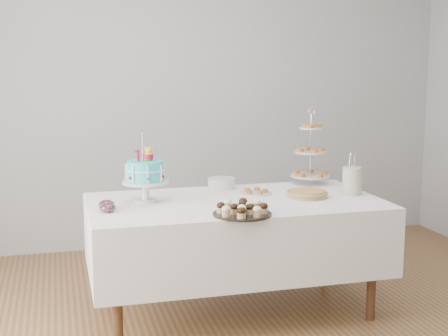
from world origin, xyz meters
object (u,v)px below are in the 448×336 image
object	(u,v)px
jam_bowl_a	(108,208)
pie	(307,193)
plate_stack	(222,183)
pastry_plate	(256,192)
table	(235,234)
tiered_stand	(311,152)
jam_bowl_b	(106,205)
utensil_pitcher	(352,180)
cupcake_tray	(242,209)
birthday_cake	(146,183)

from	to	relation	value
jam_bowl_a	pie	bearing A→B (deg)	3.77
jam_bowl_a	plate_stack	bearing A→B (deg)	31.29
pastry_plate	pie	bearing A→B (deg)	-31.55
table	pastry_plate	bearing A→B (deg)	38.85
tiered_stand	jam_bowl_b	bearing A→B (deg)	-164.27
table	jam_bowl_a	xyz separation A→B (m)	(-0.84, -0.12, 0.25)
jam_bowl_b	utensil_pitcher	distance (m)	1.67
utensil_pitcher	table	bearing A→B (deg)	-169.30
jam_bowl_b	utensil_pitcher	size ratio (longest dim) A/B	0.34
jam_bowl_b	pastry_plate	bearing A→B (deg)	10.42
tiered_stand	cupcake_tray	bearing A→B (deg)	-133.99
utensil_pitcher	pastry_plate	bearing A→B (deg)	176.46
birthday_cake	pastry_plate	xyz separation A→B (m)	(0.77, 0.05, -0.11)
cupcake_tray	birthday_cake	bearing A→B (deg)	135.17
table	plate_stack	distance (m)	0.48
table	tiered_stand	world-z (taller)	tiered_stand
tiered_stand	utensil_pitcher	world-z (taller)	tiered_stand
utensil_pitcher	tiered_stand	bearing A→B (deg)	119.25
table	utensil_pitcher	size ratio (longest dim) A/B	6.59
pie	jam_bowl_a	xyz separation A→B (m)	(-1.34, -0.09, 0.00)
tiered_stand	plate_stack	xyz separation A→B (m)	(-0.69, -0.00, -0.20)
table	plate_stack	size ratio (longest dim) A/B	9.72
table	utensil_pitcher	world-z (taller)	utensil_pitcher
cupcake_tray	tiered_stand	distance (m)	1.13
tiered_stand	utensil_pitcher	bearing A→B (deg)	-73.43
pie	pastry_plate	size ratio (longest dim) A/B	1.26
tiered_stand	jam_bowl_b	size ratio (longest dim) A/B	5.74
table	utensil_pitcher	bearing A→B (deg)	-1.98
utensil_pitcher	pie	bearing A→B (deg)	-166.89
plate_stack	jam_bowl_a	distance (m)	1.00
pastry_plate	jam_bowl_a	size ratio (longest dim) A/B	2.27
pastry_plate	jam_bowl_b	bearing A→B (deg)	-169.58
birthday_cake	plate_stack	distance (m)	0.67
birthday_cake	plate_stack	size ratio (longest dim) A/B	2.35
plate_stack	jam_bowl_b	bearing A→B (deg)	-153.06
plate_stack	pastry_plate	bearing A→B (deg)	-53.70
cupcake_tray	tiered_stand	bearing A→B (deg)	46.01
pastry_plate	jam_bowl_b	size ratio (longest dim) A/B	2.24
table	tiered_stand	size ratio (longest dim) A/B	3.36
cupcake_tray	pastry_plate	world-z (taller)	cupcake_tray
plate_stack	jam_bowl_a	size ratio (longest dim) A/B	2.02
pie	jam_bowl_b	distance (m)	1.34
tiered_stand	utensil_pitcher	distance (m)	0.47
utensil_pitcher	birthday_cake	bearing A→B (deg)	-172.61
jam_bowl_b	plate_stack	bearing A→B (deg)	26.94
cupcake_tray	tiered_stand	size ratio (longest dim) A/B	0.62
cupcake_tray	jam_bowl_a	distance (m)	0.82
cupcake_tray	pie	distance (m)	0.68
cupcake_tray	jam_bowl_b	xyz separation A→B (m)	(-0.77, 0.37, -0.01)
cupcake_tray	plate_stack	size ratio (longest dim) A/B	1.78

